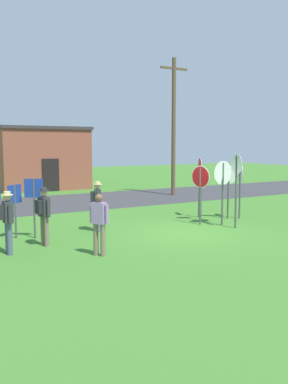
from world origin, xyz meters
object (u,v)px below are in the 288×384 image
Objects in this scene: person_in_teal at (7,218)px; stop_sign_rear_left at (201,188)px; stop_sign_rear_right at (223,181)px; stop_sign_low_front at (200,177)px; utility_pole at (174,125)px; stop_sign_leaning_right at (240,181)px; stop_sign_leaning_left at (236,178)px; stop_sign_far_back at (200,184)px; person_holding_notes at (44,212)px; person_in_dark_shirt at (99,221)px; info_panel_middle at (15,201)px; info_panel_rightmost at (34,197)px; person_in_blue at (97,202)px; stop_sign_center_cluster at (228,182)px.

stop_sign_rear_left is at bearing 10.10° from person_in_teal.
stop_sign_low_front reaches higher than stop_sign_rear_right.
utility_pole is 8.50m from stop_sign_leaning_right.
stop_sign_low_front is 2.42m from stop_sign_leaning_left.
person_holding_notes is (-6.03, -0.31, -0.52)m from stop_sign_far_back.
stop_sign_low_front is 8.35m from person_in_teal.
stop_sign_leaning_left reaches higher than person_in_teal.
stop_sign_rear_right is at bearing 91.44° from stop_sign_leaning_left.
stop_sign_low_front is 1.64m from stop_sign_leaning_right.
person_in_dark_shirt is (-5.73, -1.66, -0.71)m from stop_sign_rear_right.
stop_sign_low_front is 1.42× the size of person_holding_notes.
info_panel_middle is (-1.49, 3.27, 0.24)m from person_in_dark_shirt.
info_panel_middle is 0.63m from info_panel_rightmost.
utility_pole is 4.61× the size of info_panel_middle.
stop_sign_leaning_left is (-3.48, -9.19, -2.36)m from utility_pole.
person_in_dark_shirt is at bearing -157.19° from stop_sign_far_back.
stop_sign_far_back is at bearing -11.94° from person_in_blue.
person_holding_notes is at bearing 178.77° from stop_sign_rear_right.
stop_sign_low_front is at bearing 56.47° from stop_sign_rear_left.
person_in_dark_shirt is at bearing -162.13° from stop_sign_leaning_right.
stop_sign_center_cluster is 1.25× the size of person_in_blue.
utility_pole reaches higher than stop_sign_leaning_right.
stop_sign_leaning_right is 1.28× the size of person_holding_notes.
stop_sign_low_front reaches higher than info_panel_middle.
person_holding_notes is (-2.19, -1.12, 0.00)m from person_in_blue.
stop_sign_far_back is 1.28× the size of person_in_blue.
person_in_teal is (-11.34, -8.78, -3.15)m from utility_pole.
stop_sign_far_back is 6.63m from info_panel_middle.
info_panel_middle is at bearing 147.45° from info_panel_rightmost.
utility_pole reaches higher than person_in_blue.
stop_sign_rear_left is 0.81× the size of stop_sign_rear_right.
stop_sign_rear_right is 1.38× the size of person_holding_notes.
stop_sign_rear_right is 1.08× the size of stop_sign_leaning_right.
info_panel_rightmost is at bearing -32.55° from info_panel_middle.
utility_pole is at bearing 41.99° from person_in_blue.
stop_sign_far_back is at bearing 2.96° from person_holding_notes.
person_holding_notes is 0.90× the size of info_panel_rightmost.
person_in_blue is (-5.57, 0.41, -0.47)m from stop_sign_center_cluster.
stop_sign_leaning_left is at bearing -23.47° from person_in_blue.
stop_sign_leaning_left is 5.88m from person_in_dark_shirt.
stop_sign_leaning_left is at bearing -7.18° from person_holding_notes.
utility_pole is 4.14× the size of info_panel_rightmost.
person_in_blue reaches higher than info_panel_middle.
info_panel_middle is at bearing 167.41° from stop_sign_rear_right.
stop_sign_low_front is 1.46× the size of person_in_dark_shirt.
stop_sign_leaning_right is at bearing 5.84° from person_in_teal.
person_holding_notes is at bearing -176.39° from stop_sign_leaning_right.
stop_sign_rear_right is 1.36m from stop_sign_center_cluster.
utility_pole is 8.45m from stop_sign_center_cluster.
info_panel_middle is at bearing 174.80° from stop_sign_center_cluster.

